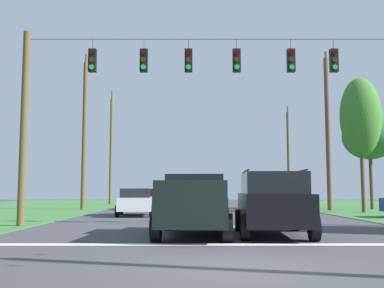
{
  "coord_description": "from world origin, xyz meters",
  "views": [
    {
      "loc": [
        -0.89,
        -8.89,
        1.45
      ],
      "look_at": [
        -0.85,
        11.21,
        3.45
      ],
      "focal_mm": 43.19,
      "sensor_mm": 36.0,
      "label": 1
    }
  ],
  "objects": [
    {
      "name": "pickup_truck",
      "position": [
        -0.8,
        6.04,
        0.97
      ],
      "size": [
        2.5,
        5.49,
        1.95
      ],
      "color": "black",
      "rests_on": "ground"
    },
    {
      "name": "overhead_signal_span",
      "position": [
        0.14,
        9.54,
        4.66
      ],
      "size": [
        16.0,
        0.31,
        7.93
      ],
      "color": "brown",
      "rests_on": "ground"
    },
    {
      "name": "lane_dash_0",
      "position": [
        0.0,
        9.54,
        0.0
      ],
      "size": [
        2.5,
        0.15,
        0.01
      ],
      "primitive_type": "cube",
      "rotation": [
        0.0,
        0.0,
        1.57
      ],
      "color": "white",
      "rests_on": "ground"
    },
    {
      "name": "lane_dash_2",
      "position": [
        0.0,
        22.36,
        0.0
      ],
      "size": [
        2.5,
        0.15,
        0.01
      ],
      "primitive_type": "cube",
      "rotation": [
        0.0,
        0.0,
        1.57
      ],
      "color": "white",
      "rests_on": "ground"
    },
    {
      "name": "distant_car_oncoming",
      "position": [
        -4.21,
        25.71,
        0.79
      ],
      "size": [
        2.13,
        4.36,
        1.52
      ],
      "color": "maroon",
      "rests_on": "ground"
    },
    {
      "name": "utility_pole_far_right",
      "position": [
        8.82,
        37.39,
        4.81
      ],
      "size": [
        0.28,
        1.71,
        9.89
      ],
      "color": "brown",
      "rests_on": "ground"
    },
    {
      "name": "utility_pole_far_left",
      "position": [
        -9.02,
        37.14,
        5.57
      ],
      "size": [
        0.26,
        1.88,
        11.43
      ],
      "color": "brown",
      "rests_on": "ground"
    },
    {
      "name": "utility_pole_mid_right",
      "position": [
        8.69,
        23.36,
        5.62
      ],
      "size": [
        0.34,
        1.82,
        11.33
      ],
      "color": "brown",
      "rests_on": "ground"
    },
    {
      "name": "tree_roadside_far_right",
      "position": [
        12.29,
        25.06,
        5.36
      ],
      "size": [
        3.96,
        3.96,
        7.08
      ],
      "color": "brown",
      "rests_on": "ground"
    },
    {
      "name": "tree_roadside_right",
      "position": [
        9.96,
        20.43,
        6.08
      ],
      "size": [
        2.59,
        2.59,
        8.67
      ],
      "color": "brown",
      "rests_on": "ground"
    },
    {
      "name": "suv_black",
      "position": [
        1.67,
        5.93,
        1.06
      ],
      "size": [
        2.41,
        4.89,
        2.05
      ],
      "color": "black",
      "rests_on": "ground"
    },
    {
      "name": "utility_pole_mid_left",
      "position": [
        -8.83,
        24.81,
        5.63
      ],
      "size": [
        0.31,
        1.65,
        11.57
      ],
      "color": "brown",
      "rests_on": "ground"
    },
    {
      "name": "lane_dash_1",
      "position": [
        0.0,
        15.77,
        0.0
      ],
      "size": [
        2.5,
        0.15,
        0.01
      ],
      "primitive_type": "cube",
      "rotation": [
        0.0,
        0.0,
        1.57
      ],
      "color": "white",
      "rests_on": "ground"
    },
    {
      "name": "ground_plane",
      "position": [
        0.0,
        0.0,
        0.0
      ],
      "size": [
        120.0,
        120.0,
        0.0
      ],
      "primitive_type": "plane",
      "color": "#3D3D42"
    },
    {
      "name": "distant_car_crossing_white",
      "position": [
        -4.07,
        17.23,
        0.79
      ],
      "size": [
        2.3,
        4.43,
        1.52
      ],
      "color": "silver",
      "rests_on": "ground"
    },
    {
      "name": "stop_bar_stripe",
      "position": [
        0.0,
        3.54,
        0.0
      ],
      "size": [
        13.55,
        0.45,
        0.01
      ],
      "primitive_type": "cube",
      "color": "white",
      "rests_on": "ground"
    }
  ]
}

